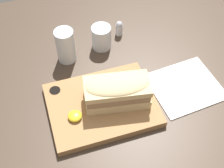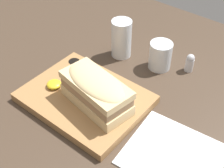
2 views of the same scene
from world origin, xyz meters
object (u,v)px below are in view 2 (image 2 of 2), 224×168
serving_board (85,98)px  salt_shaker (190,63)px  napkin (173,155)px  sandwich (96,90)px  wine_glass (160,56)px  water_glass (121,41)px

serving_board → salt_shaker: size_ratio=5.47×
serving_board → napkin: 27.45cm
napkin → salt_shaker: salt_shaker is taller
sandwich → wine_glass: size_ratio=2.36×
napkin → salt_shaker: (-12.24, 29.61, 2.72)cm
napkin → salt_shaker: bearing=112.5°
napkin → sandwich: bearing=-179.9°
water_glass → napkin: bearing=-35.3°
water_glass → sandwich: bearing=-66.7°
serving_board → napkin: bearing=-1.0°
wine_glass → salt_shaker: size_ratio=1.47×
sandwich → napkin: 23.83cm
serving_board → salt_shaker: 32.91cm
salt_shaker → wine_glass: bearing=-152.4°
wine_glass → napkin: size_ratio=0.37×
wine_glass → salt_shaker: bearing=27.6°
water_glass → napkin: size_ratio=0.53×
salt_shaker → water_glass: bearing=-163.0°
serving_board → wine_glass: (7.40, 25.07, 2.69)cm
sandwich → water_glass: 25.48cm
napkin → water_glass: bearing=144.7°
sandwich → serving_board: bearing=173.8°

